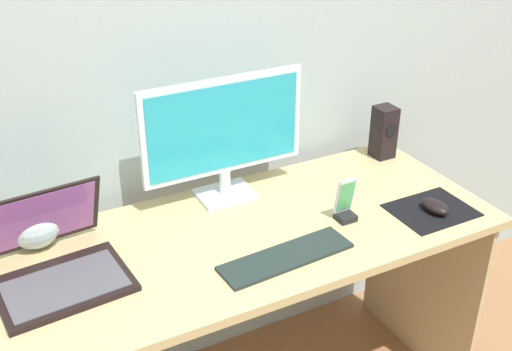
% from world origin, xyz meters
% --- Properties ---
extents(wall_back, '(6.00, 0.04, 2.50)m').
position_xyz_m(wall_back, '(0.00, 0.39, 1.25)').
color(wall_back, '#9FB1B2').
rests_on(wall_back, ground_plane).
extents(desk, '(1.52, 0.63, 0.76)m').
position_xyz_m(desk, '(0.00, 0.00, 0.61)').
color(desk, tan).
rests_on(desk, ground_plane).
extents(monitor, '(0.54, 0.14, 0.40)m').
position_xyz_m(monitor, '(0.04, 0.23, 0.98)').
color(monitor, silver).
rests_on(monitor, desk).
extents(speaker_right, '(0.07, 0.08, 0.19)m').
position_xyz_m(speaker_right, '(0.67, 0.22, 0.85)').
color(speaker_right, black).
rests_on(speaker_right, desk).
extents(laptop, '(0.36, 0.36, 0.23)m').
position_xyz_m(laptop, '(-0.54, 0.04, 0.81)').
color(laptop, black).
rests_on(laptop, desk).
extents(fishbowl, '(0.15, 0.15, 0.15)m').
position_xyz_m(fishbowl, '(-0.56, 0.23, 0.83)').
color(fishbowl, silver).
rests_on(fishbowl, desk).
extents(keyboard_external, '(0.40, 0.14, 0.01)m').
position_xyz_m(keyboard_external, '(0.04, -0.17, 0.76)').
color(keyboard_external, '#1E2825').
rests_on(keyboard_external, desk).
extents(mousepad, '(0.25, 0.20, 0.00)m').
position_xyz_m(mousepad, '(0.57, -0.16, 0.76)').
color(mousepad, black).
rests_on(mousepad, desk).
extents(mouse, '(0.06, 0.10, 0.04)m').
position_xyz_m(mouse, '(0.57, -0.17, 0.78)').
color(mouse, black).
rests_on(mouse, mousepad).
extents(phone_in_dock, '(0.06, 0.05, 0.14)m').
position_xyz_m(phone_in_dock, '(0.30, -0.07, 0.81)').
color(phone_in_dock, black).
rests_on(phone_in_dock, desk).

